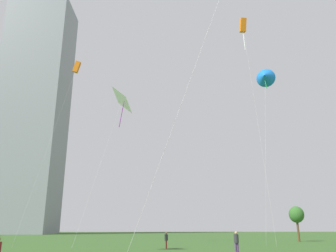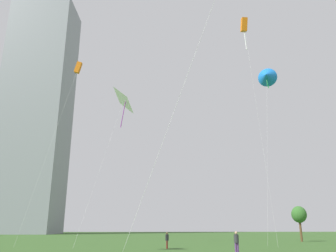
{
  "view_description": "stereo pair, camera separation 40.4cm",
  "coord_description": "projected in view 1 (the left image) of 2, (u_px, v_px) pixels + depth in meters",
  "views": [
    {
      "loc": [
        -1.96,
        -18.78,
        2.18
      ],
      "look_at": [
        0.35,
        12.07,
        11.52
      ],
      "focal_mm": 35.79,
      "sensor_mm": 36.0,
      "label": 1
    },
    {
      "loc": [
        -1.55,
        -18.8,
        2.18
      ],
      "look_at": [
        0.35,
        12.07,
        11.52
      ],
      "focal_mm": 35.79,
      "sensor_mm": 36.0,
      "label": 2
    }
  ],
  "objects": [
    {
      "name": "park_tree_0",
      "position": [
        296.0,
        215.0,
        52.64
      ],
      "size": [
        2.31,
        2.31,
        5.32
      ],
      "color": "brown",
      "rests_on": "ground"
    },
    {
      "name": "person_standing_3",
      "position": [
        236.0,
        241.0,
        28.67
      ],
      "size": [
        0.4,
        0.4,
        1.8
      ],
      "rotation": [
        0.0,
        0.0,
        3.13
      ],
      "color": "#593372",
      "rests_on": "ground"
    },
    {
      "name": "distant_highrise_1",
      "position": [
        33.0,
        110.0,
        117.31
      ],
      "size": [
        22.54,
        17.51,
        82.91
      ],
      "primitive_type": "cube",
      "rotation": [
        0.0,
        0.0,
        -0.07
      ],
      "color": "gray",
      "rests_on": "ground"
    },
    {
      "name": "kite_flying_6",
      "position": [
        122.0,
        101.0,
        49.55
      ],
      "size": [
        5.73,
        9.49,
        21.58
      ],
      "color": "silver",
      "rests_on": "ground"
    },
    {
      "name": "distant_highrise_0",
      "position": [
        39.0,
        128.0,
        159.86
      ],
      "size": [
        18.47,
        22.98,
        95.25
      ],
      "primitive_type": "cube",
      "rotation": [
        0.0,
        0.0,
        -0.01
      ],
      "color": "gray",
      "rests_on": "ground"
    },
    {
      "name": "kite_flying_3",
      "position": [
        243.0,
        26.0,
        46.72
      ],
      "size": [
        1.63,
        2.81,
        30.21
      ],
      "color": "silver",
      "rests_on": "ground"
    },
    {
      "name": "kite_flying_0",
      "position": [
        77.0,
        67.0,
        47.4
      ],
      "size": [
        5.01,
        4.17,
        24.79
      ],
      "color": "silver",
      "rests_on": "ground"
    },
    {
      "name": "person_standing_2",
      "position": [
        166.0,
        239.0,
        35.32
      ],
      "size": [
        0.36,
        0.36,
        1.64
      ],
      "rotation": [
        0.0,
        0.0,
        4.59
      ],
      "color": "maroon",
      "rests_on": "ground"
    },
    {
      "name": "kite_flying_2",
      "position": [
        265.0,
        77.0,
        49.91
      ],
      "size": [
        4.89,
        4.96,
        25.24
      ],
      "color": "silver",
      "rests_on": "ground"
    }
  ]
}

